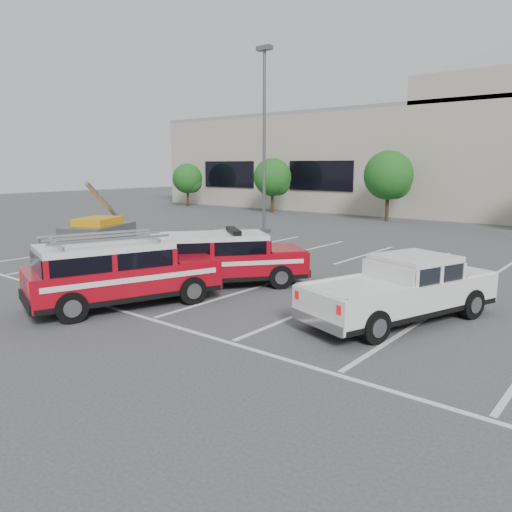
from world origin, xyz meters
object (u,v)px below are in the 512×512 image
(fire_chief_suv, at_px, (220,262))
(white_pickup, at_px, (401,295))
(tree_mid_left, at_px, (390,177))
(ladder_suv, at_px, (120,277))
(convention_building, at_px, (508,154))
(tree_far_left, at_px, (188,180))
(tree_left, at_px, (274,179))
(light_pole_left, at_px, (264,141))
(utility_rig, at_px, (96,234))

(fire_chief_suv, bearing_deg, white_pickup, 39.29)
(tree_mid_left, xyz_separation_m, ladder_suv, (3.26, -24.56, -2.24))
(convention_building, bearing_deg, tree_far_left, -158.63)
(tree_left, xyz_separation_m, fire_chief_suv, (13.79, -21.07, -2.02))
(light_pole_left, relative_size, ladder_suv, 1.88)
(white_pickup, distance_m, utility_rig, 16.08)
(tree_left, bearing_deg, fire_chief_suv, -56.80)
(tree_far_left, height_order, ladder_suv, tree_far_left)
(tree_far_left, distance_m, ladder_suv, 33.87)
(tree_far_left, distance_m, utility_rig, 23.76)
(tree_mid_left, height_order, fire_chief_suv, tree_mid_left)
(tree_left, relative_size, white_pickup, 0.79)
(tree_left, distance_m, utility_rig, 19.70)
(ladder_suv, bearing_deg, utility_rig, 169.36)
(white_pickup, bearing_deg, tree_left, 152.35)
(convention_building, distance_m, fire_chief_suv, 31.17)
(light_pole_left, bearing_deg, convention_building, 67.61)
(fire_chief_suv, bearing_deg, tree_far_left, 176.79)
(tree_far_left, distance_m, tree_mid_left, 20.01)
(tree_left, xyz_separation_m, ladder_suv, (13.26, -24.56, -1.97))
(fire_chief_suv, relative_size, ladder_suv, 0.97)
(tree_mid_left, distance_m, light_pole_left, 10.73)
(ladder_suv, height_order, utility_rig, utility_rig)
(convention_building, bearing_deg, fire_chief_suv, -92.41)
(utility_rig, bearing_deg, ladder_suv, -54.28)
(tree_far_left, bearing_deg, fire_chief_suv, -41.54)
(white_pickup, bearing_deg, light_pole_left, 158.77)
(ladder_suv, bearing_deg, convention_building, 106.14)
(convention_building, relative_size, ladder_suv, 11.00)
(tree_far_left, bearing_deg, light_pole_left, -30.71)
(tree_far_left, height_order, white_pickup, tree_far_left)
(convention_building, distance_m, tree_far_left, 27.03)
(convention_building, xyz_separation_m, fire_chief_suv, (-1.30, -30.89, -3.97))
(convention_building, xyz_separation_m, tree_left, (-15.09, -9.82, -1.95))
(tree_far_left, relative_size, tree_left, 0.90)
(ladder_suv, xyz_separation_m, utility_rig, (-9.37, 5.37, -0.17))
(fire_chief_suv, bearing_deg, tree_left, 161.52)
(convention_building, distance_m, light_pole_left, 21.49)
(tree_far_left, xyz_separation_m, fire_chief_suv, (23.79, -21.07, -1.75))
(light_pole_left, distance_m, utility_rig, 10.65)
(tree_far_left, bearing_deg, white_pickup, -35.07)
(convention_building, xyz_separation_m, utility_rig, (-11.20, -29.01, -4.09))
(tree_far_left, bearing_deg, convention_building, 21.37)
(convention_building, height_order, light_pole_left, convention_building)
(tree_far_left, height_order, utility_rig, tree_far_left)
(convention_building, distance_m, tree_mid_left, 11.19)
(utility_rig, bearing_deg, fire_chief_suv, -35.25)
(tree_mid_left, distance_m, utility_rig, 20.28)
(convention_building, bearing_deg, utility_rig, -111.11)
(convention_building, xyz_separation_m, white_pickup, (4.78, -30.79, -4.07))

